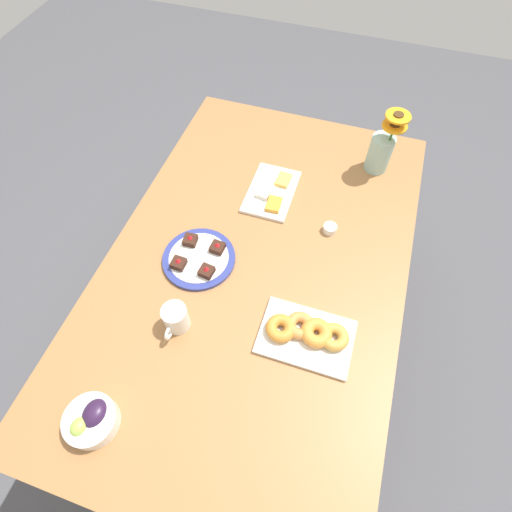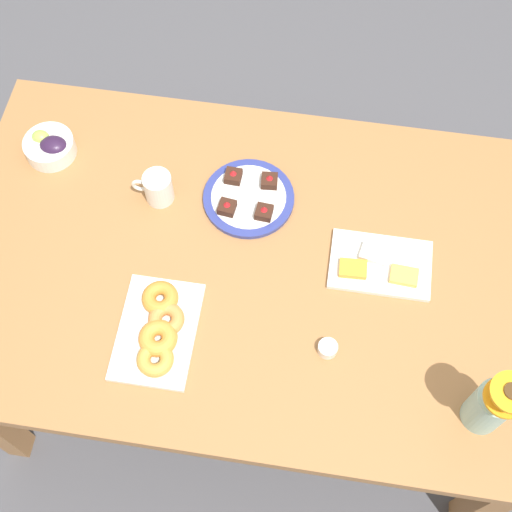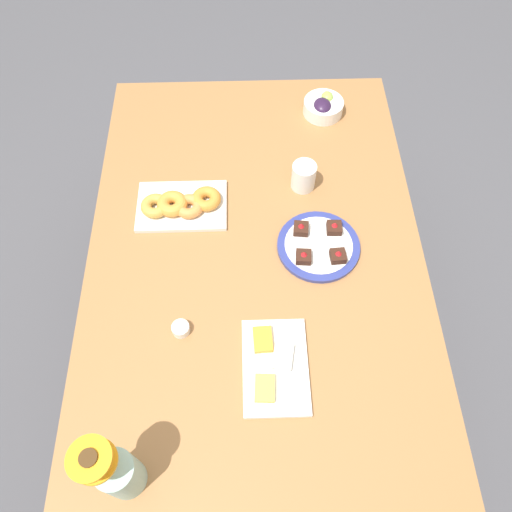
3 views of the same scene
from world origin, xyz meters
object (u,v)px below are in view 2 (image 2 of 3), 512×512
croissant_platter (159,329)px  flower_vase (490,406)px  cheese_platter (379,265)px  dessert_plate (249,197)px  dining_table (256,277)px  jam_cup_honey (328,348)px  grape_bowl (50,146)px  coffee_mug (158,187)px

croissant_platter → flower_vase: 0.79m
cheese_platter → croissant_platter: size_ratio=0.93×
dessert_plate → dining_table: bearing=104.7°
flower_vase → dining_table: bearing=-28.9°
dining_table → jam_cup_honey: (-0.21, 0.21, 0.10)m
jam_cup_honey → cheese_platter: bearing=-113.5°
grape_bowl → flower_vase: bearing=154.3°
coffee_mug → cheese_platter: coffee_mug is taller
dessert_plate → jam_cup_honey: bearing=122.9°
dining_table → dessert_plate: size_ratio=6.47×
grape_bowl → dining_table: bearing=157.5°
cheese_platter → flower_vase: (-0.26, 0.36, 0.08)m
grape_bowl → jam_cup_honey: size_ratio=2.92×
cheese_platter → jam_cup_honey: bearing=66.5°
dining_table → flower_vase: (-0.58, 0.32, 0.18)m
cheese_platter → croissant_platter: 0.58m
dining_table → coffee_mug: 0.36m
dining_table → flower_vase: bearing=151.1°
coffee_mug → cheese_platter: 0.62m
cheese_platter → croissant_platter: bearing=27.0°
cheese_platter → flower_vase: size_ratio=0.99×
coffee_mug → flower_vase: size_ratio=0.42×
cheese_platter → flower_vase: bearing=126.1°
coffee_mug → croissant_platter: size_ratio=0.40×
grape_bowl → croissant_platter: grape_bowl is taller
dining_table → grape_bowl: grape_bowl is taller
grape_bowl → croissant_platter: (-0.41, 0.48, -0.01)m
coffee_mug → cheese_platter: size_ratio=0.43×
coffee_mug → jam_cup_honey: size_ratio=2.33×
dessert_plate → flower_vase: 0.81m
croissant_platter → dining_table: bearing=-132.1°
dining_table → dessert_plate: (0.05, -0.19, 0.10)m
cheese_platter → jam_cup_honey: 0.27m
grape_bowl → cheese_platter: 0.96m
croissant_platter → flower_vase: bearing=173.3°
croissant_platter → dessert_plate: bearing=-110.6°
coffee_mug → flower_vase: bearing=151.1°
croissant_platter → jam_cup_honey: bearing=-177.6°
dessert_plate → cheese_platter: bearing=157.7°
flower_vase → cheese_platter: bearing=-53.9°
dessert_plate → flower_vase: (-0.62, 0.51, 0.08)m
jam_cup_honey → flower_vase: size_ratio=0.18×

